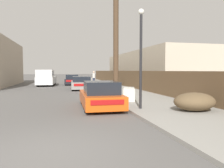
{
  "coord_description": "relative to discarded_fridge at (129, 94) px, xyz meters",
  "views": [
    {
      "loc": [
        0.3,
        -4.85,
        1.83
      ],
      "look_at": [
        4.08,
        11.06,
        0.82
      ],
      "focal_mm": 35.0,
      "sensor_mm": 36.0,
      "label": 1
    }
  ],
  "objects": [
    {
      "name": "building_right_house",
      "position": [
        7.93,
        16.1,
        1.65
      ],
      "size": [
        6.0,
        21.74,
        4.25
      ],
      "primitive_type": "cube",
      "color": "beige",
      "rests_on": "ground"
    },
    {
      "name": "street_lamp",
      "position": [
        -0.39,
        -2.87,
        2.22
      ],
      "size": [
        0.26,
        0.26,
        4.41
      ],
      "color": "#232326",
      "rests_on": "sidewalk_curb"
    },
    {
      "name": "wooden_fence",
      "position": [
        3.06,
        11.0,
        0.48
      ],
      "size": [
        0.08,
        40.29,
        1.68
      ],
      "primitive_type": "cube",
      "color": "brown",
      "rests_on": "sidewalk_curb"
    },
    {
      "name": "discarded_fridge",
      "position": [
        0.0,
        0.0,
        0.0
      ],
      "size": [
        1.09,
        1.69,
        0.73
      ],
      "rotation": [
        0.0,
        0.0,
        -0.31
      ],
      "color": "silver",
      "rests_on": "sidewalk_curb"
    },
    {
      "name": "car_parked_far",
      "position": [
        -2.37,
        16.62,
        0.14
      ],
      "size": [
        2.1,
        4.34,
        1.3
      ],
      "rotation": [
        0.0,
        0.0,
        -0.08
      ],
      "color": "black",
      "rests_on": "ground"
    },
    {
      "name": "brush_pile",
      "position": [
        1.64,
        -3.92,
        0.04
      ],
      "size": [
        1.8,
        1.42,
        0.78
      ],
      "color": "brown",
      "rests_on": "sidewalk_curb"
    },
    {
      "name": "pickup_truck",
      "position": [
        -5.54,
        15.18,
        0.48
      ],
      "size": [
        2.22,
        5.6,
        1.92
      ],
      "rotation": [
        0.0,
        0.0,
        3.08
      ],
      "color": "silver",
      "rests_on": "ground"
    },
    {
      "name": "sidewalk_curb",
      "position": [
        1.11,
        16.31,
        -0.41
      ],
      "size": [
        4.2,
        63.0,
        0.12
      ],
      "primitive_type": "cube",
      "color": "gray",
      "rests_on": "ground"
    },
    {
      "name": "parked_sports_car_red",
      "position": [
        -1.98,
        -1.55,
        0.12
      ],
      "size": [
        1.89,
        4.14,
        1.31
      ],
      "rotation": [
        0.0,
        0.0,
        -0.03
      ],
      "color": "#E05114",
      "rests_on": "ground"
    },
    {
      "name": "ground_plane",
      "position": [
        -4.19,
        -7.19,
        -0.47
      ],
      "size": [
        220.0,
        220.0,
        0.0
      ],
      "primitive_type": "plane",
      "color": "#595654"
    },
    {
      "name": "utility_pole",
      "position": [
        -0.33,
        1.81,
        4.15
      ],
      "size": [
        1.8,
        0.35,
        8.84
      ],
      "color": "#4C3826",
      "rests_on": "sidewalk_curb"
    },
    {
      "name": "car_parked_mid",
      "position": [
        -1.91,
        9.26,
        0.13
      ],
      "size": [
        2.09,
        4.5,
        1.26
      ],
      "rotation": [
        0.0,
        0.0,
        -0.04
      ],
      "color": "gray",
      "rests_on": "ground"
    },
    {
      "name": "pedestrian",
      "position": [
        0.22,
        15.16,
        0.48
      ],
      "size": [
        0.34,
        0.34,
        1.63
      ],
      "color": "#282D42",
      "rests_on": "sidewalk_curb"
    }
  ]
}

